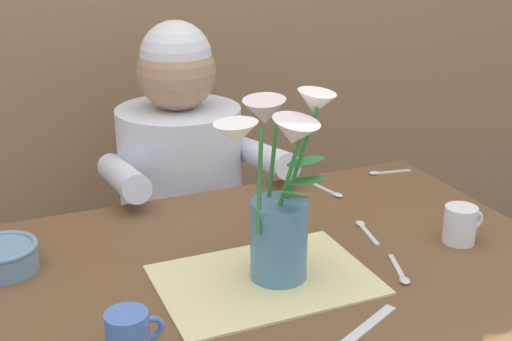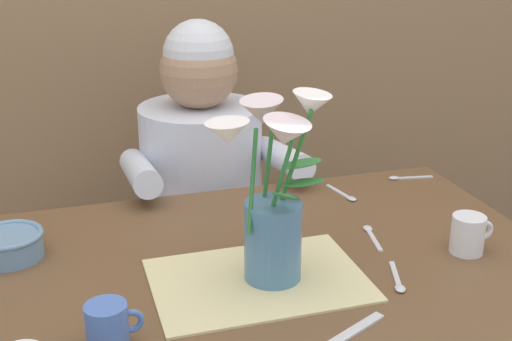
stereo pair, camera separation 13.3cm
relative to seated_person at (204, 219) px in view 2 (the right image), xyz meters
The scene contains 12 objects.
dining_table 0.62m from the seated_person, 91.40° to the right, with size 1.20×0.80×0.74m.
seated_person is the anchor object (origin of this frame).
striped_placemat 0.70m from the seated_person, 93.63° to the right, with size 0.40×0.28×0.01m, color beige.
flower_vase 0.76m from the seated_person, 91.08° to the right, with size 0.24×0.23×0.36m.
ceramic_bowl 0.69m from the seated_person, 138.10° to the right, with size 0.14×0.14×0.06m.
dinner_knife 0.91m from the seated_person, 87.58° to the right, with size 0.19×0.02×0.01m, color silver.
ceramic_mug 0.83m from the seated_person, 59.75° to the right, with size 0.09×0.07×0.08m.
tea_cup 0.90m from the seated_person, 112.24° to the right, with size 0.09×0.07×0.08m.
spoon_0 0.81m from the seated_person, 74.90° to the right, with size 0.05×0.12×0.01m.
spoon_1 0.58m from the seated_person, 30.50° to the right, with size 0.12×0.03×0.01m.
spoon_2 0.48m from the seated_person, 50.84° to the right, with size 0.04×0.12×0.01m.
spoon_3 0.64m from the seated_person, 66.23° to the right, with size 0.04×0.12×0.01m.
Camera 2 is at (-0.36, -1.14, 1.39)m, focal length 47.67 mm.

